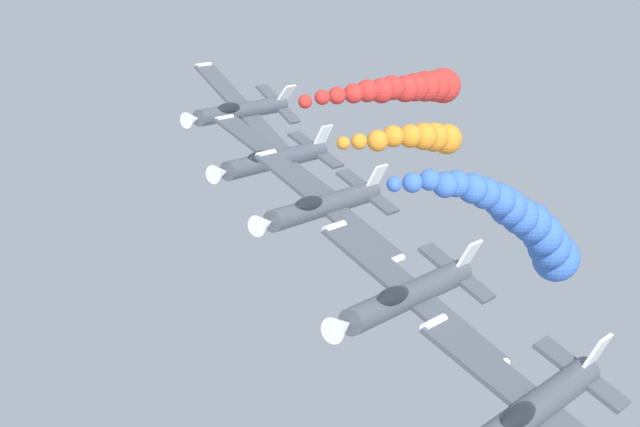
% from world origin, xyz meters
% --- Properties ---
extents(airplane_lead, '(8.52, 10.35, 4.97)m').
position_xyz_m(airplane_lead, '(-17.53, 13.06, 87.37)').
color(airplane_lead, '#474C56').
extents(airplane_left_inner, '(8.41, 10.35, 5.18)m').
position_xyz_m(airplane_left_inner, '(-9.24, 7.05, 88.49)').
color(airplane_left_inner, '#474C56').
extents(airplane_right_inner, '(8.48, 10.35, 5.06)m').
position_xyz_m(airplane_right_inner, '(0.38, -0.84, 89.70)').
color(airplane_right_inner, '#474C56').
extents(smoke_trail_right_inner, '(3.86, 27.39, 12.00)m').
position_xyz_m(smoke_trail_right_inner, '(0.90, -27.12, 83.31)').
color(smoke_trail_right_inner, blue).
extents(airplane_left_outer, '(8.63, 10.35, 4.76)m').
position_xyz_m(airplane_left_outer, '(7.70, -6.51, 90.53)').
color(airplane_left_outer, '#474C56').
extents(smoke_trail_left_outer, '(2.58, 16.59, 3.30)m').
position_xyz_m(smoke_trail_left_outer, '(8.21, -24.83, 89.44)').
color(smoke_trail_left_outer, orange).
extents(airplane_right_outer, '(7.67, 10.35, 6.28)m').
position_xyz_m(airplane_right_outer, '(16.23, -14.20, 91.92)').
color(airplane_right_outer, '#474C56').
extents(smoke_trail_right_outer, '(4.67, 27.41, 3.68)m').
position_xyz_m(smoke_trail_right_outer, '(17.90, -40.60, 90.96)').
color(smoke_trail_right_outer, red).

